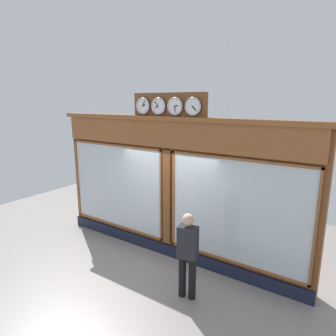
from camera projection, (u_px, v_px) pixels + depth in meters
ground_plane at (74, 325)px, 4.95m from camera, size 14.00×14.00×0.00m
shop_facade at (171, 187)px, 6.94m from camera, size 6.64×0.42×3.84m
pedestrian at (188, 252)px, 5.47m from camera, size 0.39×0.28×1.69m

